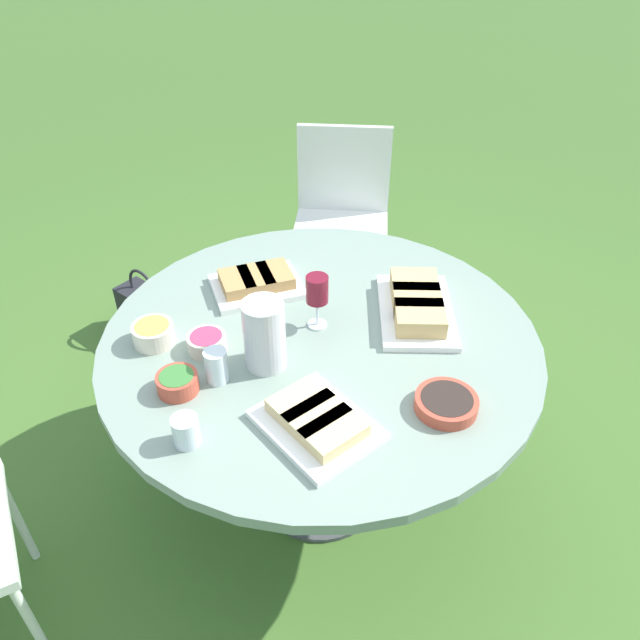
% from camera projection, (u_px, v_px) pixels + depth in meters
% --- Properties ---
extents(ground_plane, '(40.00, 40.00, 0.00)m').
position_uv_depth(ground_plane, '(320.00, 488.00, 2.32)').
color(ground_plane, '#446B2B').
extents(dining_table, '(1.32, 1.32, 0.73)m').
position_uv_depth(dining_table, '(320.00, 359.00, 1.93)').
color(dining_table, '#4C4C51').
rests_on(dining_table, ground_plane).
extents(chair_near_left, '(0.60, 0.59, 0.89)m').
position_uv_depth(chair_near_left, '(342.00, 209.00, 2.97)').
color(chair_near_left, silver).
rests_on(chair_near_left, ground_plane).
extents(water_pitcher, '(0.13, 0.12, 0.21)m').
position_uv_depth(water_pitcher, '(264.00, 335.00, 1.71)').
color(water_pitcher, silver).
rests_on(water_pitcher, dining_table).
extents(wine_glass, '(0.07, 0.07, 0.18)m').
position_uv_depth(wine_glass, '(317.00, 291.00, 1.84)').
color(wine_glass, silver).
rests_on(wine_glass, dining_table).
extents(platter_bread_main, '(0.34, 0.29, 0.06)m').
position_uv_depth(platter_bread_main, '(317.00, 421.00, 1.57)').
color(platter_bread_main, white).
rests_on(platter_bread_main, dining_table).
extents(platter_charcuterie, '(0.41, 0.44, 0.08)m').
position_uv_depth(platter_charcuterie, '(417.00, 305.00, 1.94)').
color(platter_charcuterie, white).
rests_on(platter_charcuterie, dining_table).
extents(platter_sandwich_side, '(0.34, 0.36, 0.06)m').
position_uv_depth(platter_sandwich_side, '(257.00, 282.00, 2.06)').
color(platter_sandwich_side, white).
rests_on(platter_sandwich_side, dining_table).
extents(bowl_fries, '(0.12, 0.12, 0.06)m').
position_uv_depth(bowl_fries, '(153.00, 333.00, 1.83)').
color(bowl_fries, beige).
rests_on(bowl_fries, dining_table).
extents(bowl_salad, '(0.11, 0.11, 0.05)m').
position_uv_depth(bowl_salad, '(177.00, 382.00, 1.67)').
color(bowl_salad, '#B74733').
rests_on(bowl_salad, dining_table).
extents(bowl_olives, '(0.17, 0.17, 0.04)m').
position_uv_depth(bowl_olives, '(446.00, 403.00, 1.62)').
color(bowl_olives, '#B74733').
rests_on(bowl_olives, dining_table).
extents(bowl_dip_red, '(0.11, 0.11, 0.05)m').
position_uv_depth(bowl_dip_red, '(207.00, 342.00, 1.81)').
color(bowl_dip_red, beige).
rests_on(bowl_dip_red, dining_table).
extents(cup_water_near, '(0.06, 0.06, 0.10)m').
position_uv_depth(cup_water_near, '(216.00, 366.00, 1.69)').
color(cup_water_near, silver).
rests_on(cup_water_near, dining_table).
extents(cup_water_far, '(0.07, 0.07, 0.08)m').
position_uv_depth(cup_water_far, '(186.00, 431.00, 1.52)').
color(cup_water_far, silver).
rests_on(cup_water_far, dining_table).
extents(handbag, '(0.30, 0.14, 0.37)m').
position_uv_depth(handbag, '(148.00, 313.00, 2.98)').
color(handbag, '#232328').
rests_on(handbag, ground_plane).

